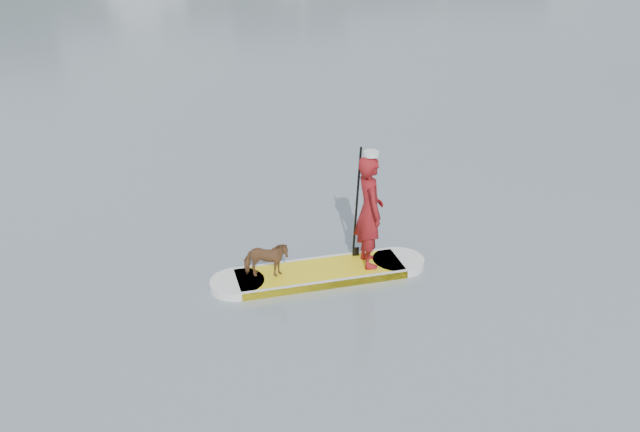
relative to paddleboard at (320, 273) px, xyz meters
name	(u,v)px	position (x,y,z in m)	size (l,w,h in m)	color
ground	(362,194)	(1.93, 2.63, -0.06)	(140.00, 140.00, 0.00)	slate
paddleboard	(320,273)	(0.00, 0.00, 0.00)	(3.28, 1.10, 0.12)	yellow
paddler	(369,211)	(0.75, -0.09, 0.92)	(0.63, 0.41, 1.73)	maroon
white_cap	(371,154)	(0.75, -0.09, 1.82)	(0.22, 0.22, 0.07)	silver
dog	(266,260)	(-0.81, 0.10, 0.34)	(0.30, 0.66, 0.56)	#52311C
paddle	(356,216)	(0.68, 0.20, 0.74)	(0.10, 0.30, 2.00)	black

